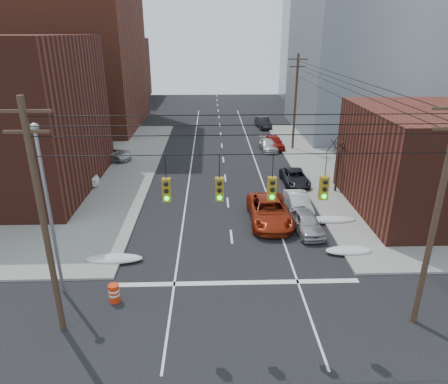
{
  "coord_description": "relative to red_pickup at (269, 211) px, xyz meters",
  "views": [
    {
      "loc": [
        -1.32,
        -12.51,
        13.2
      ],
      "look_at": [
        -0.49,
        12.88,
        3.0
      ],
      "focal_mm": 32.0,
      "sensor_mm": 36.0,
      "label": 1
    }
  ],
  "objects": [
    {
      "name": "construction_barrel",
      "position": [
        -9.42,
        -9.2,
        -0.36
      ],
      "size": [
        0.66,
        0.66,
        1.01
      ],
      "rotation": [
        0.0,
        0.0,
        0.18
      ],
      "color": "red",
      "rests_on": "ground"
    },
    {
      "name": "parked_car_d",
      "position": [
        2.59,
        19.53,
        -0.24
      ],
      "size": [
        2.07,
        4.5,
        1.27
      ],
      "primitive_type": "imported",
      "rotation": [
        0.0,
        0.0,
        0.07
      ],
      "color": "silver",
      "rests_on": "ground"
    },
    {
      "name": "parked_car_c",
      "position": [
        3.48,
        7.82,
        -0.21
      ],
      "size": [
        2.32,
        4.83,
        1.33
      ],
      "primitive_type": "imported",
      "rotation": [
        0.0,
        0.0,
        0.02
      ],
      "color": "black",
      "rests_on": "ground"
    },
    {
      "name": "street_light",
      "position": [
        -12.42,
        -8.26,
        4.66
      ],
      "size": [
        0.44,
        0.44,
        9.32
      ],
      "color": "gray",
      "rests_on": "ground"
    },
    {
      "name": "lot_car_b",
      "position": [
        -15.38,
        15.59,
        -0.02
      ],
      "size": [
        5.5,
        3.67,
        1.4
      ],
      "primitive_type": "imported",
      "rotation": [
        0.0,
        0.0,
        1.28
      ],
      "color": "#AFAEB3",
      "rests_on": "sidewalk_nw"
    },
    {
      "name": "snow_ne",
      "position": [
        4.48,
        -4.76,
        -0.67
      ],
      "size": [
        3.0,
        1.08,
        0.42
      ],
      "primitive_type": "ellipsoid",
      "color": "silver",
      "rests_on": "ground"
    },
    {
      "name": "ground",
      "position": [
        -2.92,
        -14.26,
        -0.88
      ],
      "size": [
        160.0,
        160.0,
        0.0
      ],
      "primitive_type": "plane",
      "color": "black",
      "rests_on": "ground"
    },
    {
      "name": "snow_nw",
      "position": [
        -10.32,
        -5.26,
        -0.67
      ],
      "size": [
        3.5,
        1.08,
        0.42
      ],
      "primitive_type": "ellipsoid",
      "color": "silver",
      "rests_on": "ground"
    },
    {
      "name": "parked_car_e",
      "position": [
        3.4,
        20.28,
        -0.09
      ],
      "size": [
        2.38,
        4.78,
        1.57
      ],
      "primitive_type": "imported",
      "rotation": [
        0.0,
        0.0,
        0.12
      ],
      "color": "maroon",
      "rests_on": "ground"
    },
    {
      "name": "lot_car_d",
      "position": [
        -22.28,
        11.14,
        -0.09
      ],
      "size": [
        3.74,
        1.52,
        1.27
      ],
      "primitive_type": "imported",
      "rotation": [
        0.0,
        0.0,
        1.58
      ],
      "color": "#A6A6AA",
      "rests_on": "sidewalk_nw"
    },
    {
      "name": "parked_car_b",
      "position": [
        2.54,
        1.77,
        -0.15
      ],
      "size": [
        1.69,
        4.46,
        1.45
      ],
      "primitive_type": "imported",
      "rotation": [
        0.0,
        0.0,
        0.04
      ],
      "color": "silver",
      "rests_on": "ground"
    },
    {
      "name": "traffic_signals",
      "position": [
        -2.82,
        -11.29,
        6.29
      ],
      "size": [
        17.0,
        0.42,
        2.02
      ],
      "color": "black",
      "rests_on": "ground"
    },
    {
      "name": "red_pickup",
      "position": [
        0.0,
        0.0,
        0.0
      ],
      "size": [
        2.94,
        6.32,
        1.75
      ],
      "primitive_type": "imported",
      "rotation": [
        0.0,
        0.0,
        0.01
      ],
      "color": "maroon",
      "rests_on": "ground"
    },
    {
      "name": "building_office",
      "position": [
        19.08,
        29.74,
        11.62
      ],
      "size": [
        22.0,
        20.0,
        25.0
      ],
      "primitive_type": "cube",
      "color": "gray",
      "rests_on": "ground"
    },
    {
      "name": "lot_car_c",
      "position": [
        -21.11,
        7.21,
        -0.05
      ],
      "size": [
        5.0,
        3.31,
        1.35
      ],
      "primitive_type": "imported",
      "rotation": [
        0.0,
        0.0,
        1.24
      ],
      "color": "black",
      "rests_on": "sidewalk_nw"
    },
    {
      "name": "bare_tree",
      "position": [
        6.66,
        5.74,
        1.44
      ],
      "size": [
        2.09,
        2.2,
        4.93
      ],
      "color": "black",
      "rests_on": "ground"
    },
    {
      "name": "parked_car_f",
      "position": [
        3.48,
        31.57,
        -0.12
      ],
      "size": [
        2.14,
        4.76,
        1.52
      ],
      "primitive_type": "imported",
      "rotation": [
        0.0,
        0.0,
        0.12
      ],
      "color": "black",
      "rests_on": "ground"
    },
    {
      "name": "snow_east_far",
      "position": [
        4.48,
        -0.26,
        -0.67
      ],
      "size": [
        4.0,
        1.08,
        0.42
      ],
      "primitive_type": "ellipsoid",
      "color": "silver",
      "rests_on": "ground"
    },
    {
      "name": "utility_pole_right",
      "position": [
        5.58,
        -11.26,
        4.91
      ],
      "size": [
        2.2,
        0.28,
        11.0
      ],
      "color": "#473323",
      "rests_on": "ground"
    },
    {
      "name": "building_brick_tall",
      "position": [
        -26.92,
        33.74,
        14.12
      ],
      "size": [
        24.0,
        20.0,
        30.0
      ],
      "primitive_type": "cube",
      "color": "brown",
      "rests_on": "ground"
    },
    {
      "name": "building_brick_far",
      "position": [
        -28.92,
        59.74,
        5.12
      ],
      "size": [
        22.0,
        18.0,
        12.0
      ],
      "primitive_type": "cube",
      "color": "#4E1F17",
      "rests_on": "ground"
    },
    {
      "name": "utility_pole_left",
      "position": [
        -11.42,
        -11.26,
        4.91
      ],
      "size": [
        2.2,
        0.28,
        11.0
      ],
      "color": "#473323",
      "rests_on": "ground"
    },
    {
      "name": "utility_pole_far",
      "position": [
        5.58,
        19.74,
        4.91
      ],
      "size": [
        2.2,
        0.28,
        11.0
      ],
      "color": "#473323",
      "rests_on": "ground"
    },
    {
      "name": "lot_car_a",
      "position": [
        -16.65,
        7.41,
        -0.03
      ],
      "size": [
        4.39,
        2.06,
        1.39
      ],
      "primitive_type": "imported",
      "rotation": [
        0.0,
        0.0,
        1.71
      ],
      "color": "silver",
      "rests_on": "sidewalk_nw"
    },
    {
      "name": "parked_car_a",
      "position": [
        2.41,
        -1.66,
        -0.15
      ],
      "size": [
        2.15,
        4.44,
        1.46
      ],
      "primitive_type": "imported",
      "rotation": [
        0.0,
        0.0,
        0.1
      ],
      "color": "#A9A9AE",
      "rests_on": "ground"
    },
    {
      "name": "building_glass",
      "position": [
        21.08,
        55.74,
        10.12
      ],
      "size": [
        20.0,
        18.0,
        22.0
      ],
      "primitive_type": "cube",
      "color": "gray",
      "rests_on": "ground"
    }
  ]
}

